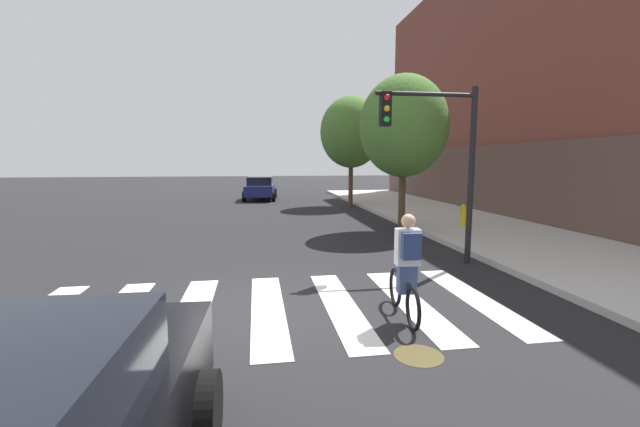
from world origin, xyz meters
name	(u,v)px	position (x,y,z in m)	size (l,w,h in m)	color
ground_plane	(258,311)	(0.00, 0.00, 0.00)	(120.00, 120.00, 0.00)	black
crosswalk_stripes	(268,310)	(0.16, 0.00, 0.01)	(8.04, 3.71, 0.01)	silver
manhole_cover	(418,355)	(2.03, -1.93, 0.00)	(0.64, 0.64, 0.01)	#473D1E
sedan_mid	(260,188)	(0.28, 19.80, 0.76)	(2.26, 4.37, 1.47)	navy
cyclist	(406,268)	(2.29, -0.75, 0.84)	(0.38, 1.71, 1.69)	black
traffic_light_near	(440,145)	(4.25, 2.44, 2.86)	(2.47, 0.28, 4.20)	black
fire_hydrant	(463,215)	(7.43, 7.05, 0.53)	(0.33, 0.22, 0.78)	gold
street_tree_near	(404,126)	(5.09, 7.09, 3.67)	(3.05, 3.05, 5.43)	#4C3823
street_tree_mid	(351,132)	(5.14, 15.19, 4.01)	(3.34, 3.34, 5.94)	#4C3823
corner_building	(635,86)	(18.84, 11.71, 6.20)	(16.78, 25.54, 12.49)	brown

